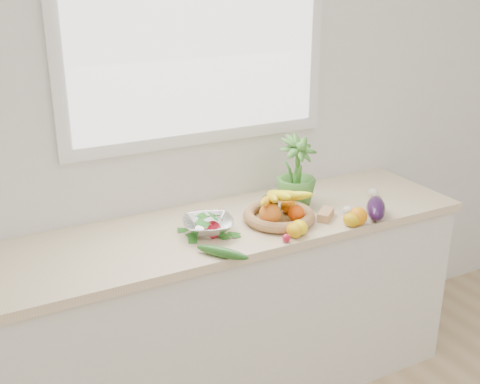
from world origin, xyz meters
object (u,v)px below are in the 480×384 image
apple (212,229)px  cucumber (222,252)px  potted_herb (296,172)px  colander_with_spinach (208,222)px  fruit_basket (279,211)px  eggplant (376,208)px

apple → cucumber: apple is taller
apple → potted_herb: 0.54m
cucumber → apple: bearing=76.1°
cucumber → colander_with_spinach: bearing=79.0°
fruit_basket → colander_with_spinach: size_ratio=1.25×
cucumber → fruit_basket: bearing=27.4°
potted_herb → colander_with_spinach: potted_herb is taller
eggplant → cucumber: eggplant is taller
fruit_basket → potted_herb: bearing=36.9°
eggplant → cucumber: size_ratio=0.97×
potted_herb → apple: bearing=-164.4°
cucumber → fruit_basket: 0.43m
cucumber → potted_herb: 0.66m
potted_herb → cucumber: bearing=-149.4°
apple → cucumber: 0.19m
fruit_basket → colander_with_spinach: 0.34m
cucumber → fruit_basket: fruit_basket is taller
fruit_basket → apple: bearing=-178.0°
eggplant → potted_herb: size_ratio=0.66×
apple → colander_with_spinach: bearing=95.3°
eggplant → colander_with_spinach: (-0.75, 0.19, 0.01)m
eggplant → fruit_basket: fruit_basket is taller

